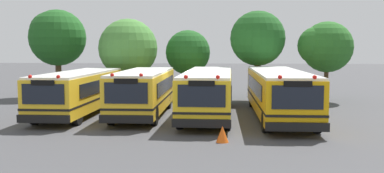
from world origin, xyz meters
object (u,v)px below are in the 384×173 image
school_bus_2 (208,91)px  tree_3 (259,38)px  school_bus_3 (278,92)px  traffic_cone (222,134)px  tree_2 (189,53)px  tree_0 (56,36)px  school_bus_0 (80,91)px  school_bus_1 (144,91)px  tree_4 (324,47)px  tree_1 (130,48)px

school_bus_2 → tree_3: tree_3 is taller
school_bus_3 → traffic_cone: school_bus_3 is taller
school_bus_2 → school_bus_3: bearing=174.2°
school_bus_3 → tree_2: 10.45m
tree_3 → tree_2: bearing=165.3°
school_bus_3 → tree_2: (-5.59, 8.61, 1.94)m
tree_0 → tree_3: (15.13, -1.16, -0.17)m
school_bus_0 → school_bus_1: (3.67, -0.15, 0.04)m
school_bus_0 → tree_0: bearing=-60.7°
school_bus_2 → tree_3: bearing=-114.6°
school_bus_2 → traffic_cone: (0.85, -6.88, -1.04)m
school_bus_0 → traffic_cone: size_ratio=15.40×
tree_2 → traffic_cone: bearing=-79.9°
school_bus_2 → tree_0: 14.73m
tree_2 → traffic_cone: (2.67, -15.07, -3.00)m
school_bus_0 → tree_2: 10.17m
school_bus_0 → school_bus_2: (7.25, 0.18, 0.04)m
school_bus_3 → tree_4: size_ratio=2.11×
tree_2 → tree_4: bearing=-7.9°
tree_3 → traffic_cone: tree_3 is taller
school_bus_3 → tree_2: size_ratio=2.32×
school_bus_1 → tree_1: (-2.43, 7.42, 2.35)m
school_bus_2 → tree_1: size_ratio=1.98×
tree_0 → tree_2: tree_0 is taller
school_bus_3 → school_bus_0: bearing=-2.2°
tree_1 → tree_4: size_ratio=1.05×
school_bus_0 → tree_2: bearing=-123.3°
school_bus_0 → tree_0: 9.99m
school_bus_1 → tree_1: 8.15m
school_bus_3 → tree_0: tree_0 is taller
tree_3 → tree_4: bearing=-0.1°
school_bus_0 → school_bus_3: 11.02m
tree_3 → school_bus_2: bearing=-115.1°
tree_1 → tree_3: (9.22, -0.22, 0.72)m
school_bus_1 → school_bus_3: size_ratio=0.79×
tree_4 → school_bus_3: bearing=-118.4°
school_bus_3 → tree_1: tree_1 is taller
tree_3 → tree_1: bearing=178.6°
tree_4 → school_bus_2: bearing=-138.3°
tree_4 → traffic_cone: (-6.86, -13.74, -3.49)m
school_bus_1 → traffic_cone: bearing=122.9°
school_bus_0 → tree_4: size_ratio=1.81×
school_bus_0 → tree_2: size_ratio=1.99×
school_bus_3 → tree_3: size_ratio=1.85×
school_bus_0 → tree_4: 16.71m
tree_1 → traffic_cone: (6.86, -13.97, -3.39)m
school_bus_1 → school_bus_2: size_ratio=0.80×
school_bus_0 → school_bus_1: size_ratio=1.09×
school_bus_2 → tree_2: tree_2 is taller
school_bus_2 → tree_0: tree_0 is taller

